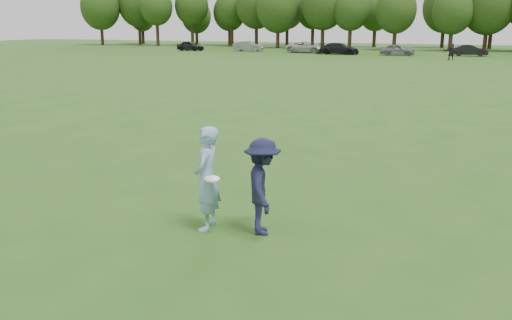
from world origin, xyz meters
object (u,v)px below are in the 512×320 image
Objects in this scene: car_a at (190,46)px; car_b at (248,46)px; car_d at (339,49)px; car_e at (397,50)px; car_c at (306,47)px; defender at (263,186)px; car_f at (470,50)px; player_far_d at (451,52)px; thrower at (207,179)px.

car_a is 8.29m from car_b.
car_b is 0.87× the size of car_d.
car_d is at bearing 90.40° from car_e.
car_e is at bearing -102.35° from car_b.
car_e is at bearing -94.50° from car_c.
defender is 0.41× the size of car_b.
car_c is at bearing -101.63° from car_b.
defender is at bearing 173.06° from car_f.
player_far_d is (-0.09, 52.45, -0.01)m from defender.
car_c is at bearing 68.77° from car_d.
car_e is (7.04, 0.28, -0.02)m from car_d.
car_a is at bearing 86.33° from car_f.
car_d is at bearing -179.53° from thrower.
car_e is (-6.57, 58.99, -0.19)m from defender.
thrower is at bearing 172.12° from car_f.
car_a is at bearing -161.78° from thrower.
car_c reaches higher than car_a.
car_c is 12.05m from car_e.
car_c is (8.75, -1.00, 0.03)m from car_b.
car_c is 20.01m from car_f.
car_a is (-34.30, 59.85, -0.28)m from thrower.
car_b is at bearing 80.86° from car_e.
car_d is 7.04m from car_e.
car_d reaches higher than car_e.
car_d is at bearing -108.04° from car_c.
car_e is (20.69, -2.63, -0.01)m from car_b.
player_far_d reaches higher than car_b.
player_far_d reaches higher than car_f.
car_f is (36.81, 1.20, -0.02)m from car_a.
car_b is at bearing 82.93° from car_f.
car_f is (8.07, 1.86, -0.02)m from car_e.
defender reaches higher than car_c.
car_e is 8.28m from car_f.
car_f is at bearing -78.95° from car_e.
car_c is (-17.50, 60.82, -0.24)m from thrower.
car_d is (4.90, -1.91, -0.02)m from car_c.
thrower is 1.03m from defender.
car_d is (21.70, -0.94, 0.03)m from car_a.
car_c reaches higher than car_b.
thrower is at bearing -167.85° from car_d.
car_f is at bearing -27.20° from defender.
car_d is at bearing 92.52° from car_f.
thrower reaches higher than car_f.
thrower reaches higher than defender.
car_b reaches higher than car_f.
car_a is at bearing 4.84° from defender.
thrower is at bearing -80.62° from player_far_d.
car_e is 1.00× the size of car_f.
car_b is (-27.26, 61.62, -0.18)m from defender.
player_far_d is 0.43× the size of car_e.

